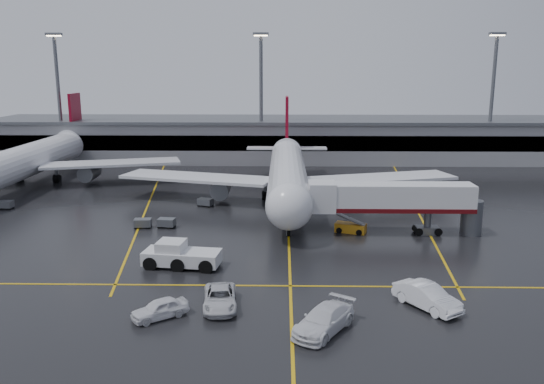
{
  "coord_description": "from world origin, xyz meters",
  "views": [
    {
      "loc": [
        -0.72,
        -67.58,
        18.67
      ],
      "look_at": [
        -2.0,
        -2.0,
        4.0
      ],
      "focal_mm": 36.47,
      "sensor_mm": 36.0,
      "label": 1
    }
  ],
  "objects": [
    {
      "name": "second_airliner",
      "position": [
        -42.0,
        21.7,
        4.21
      ],
      "size": [
        48.8,
        45.6,
        14.1
      ],
      "color": "silver",
      "rests_on": "ground"
    },
    {
      "name": "light_mast_left",
      "position": [
        -45.0,
        42.0,
        14.47
      ],
      "size": [
        3.0,
        1.2,
        25.45
      ],
      "color": "#595B60",
      "rests_on": "ground"
    },
    {
      "name": "apron_line_stop",
      "position": [
        0.0,
        -22.0,
        0.01
      ],
      "size": [
        60.0,
        0.25,
        0.02
      ],
      "primitive_type": "cube",
      "color": "gold",
      "rests_on": "ground"
    },
    {
      "name": "baggage_cart_c",
      "position": [
        -11.42,
        6.7,
        0.63
      ],
      "size": [
        2.33,
        1.93,
        1.12
      ],
      "color": "#595B60",
      "rests_on": "ground"
    },
    {
      "name": "service_van_d",
      "position": [
        -10.07,
        -28.54,
        0.75
      ],
      "size": [
        4.63,
        3.99,
        1.5
      ],
      "primitive_type": "imported",
      "rotation": [
        0.0,
        0.0,
        -0.96
      ],
      "color": "white",
      "rests_on": "ground"
    },
    {
      "name": "light_mast_right",
      "position": [
        40.0,
        42.0,
        14.47
      ],
      "size": [
        3.0,
        1.2,
        25.45
      ],
      "color": "#595B60",
      "rests_on": "ground"
    },
    {
      "name": "baggage_cart_a",
      "position": [
        -14.66,
        -3.93,
        0.63
      ],
      "size": [
        2.16,
        1.57,
        1.12
      ],
      "color": "#595B60",
      "rests_on": "ground"
    },
    {
      "name": "apron_line_right",
      "position": [
        18.0,
        10.0,
        0.01
      ],
      "size": [
        7.57,
        69.64,
        0.02
      ],
      "primitive_type": "cube",
      "rotation": [
        0.0,
        0.0,
        -0.1
      ],
      "color": "gold",
      "rests_on": "ground"
    },
    {
      "name": "apron_line_centre",
      "position": [
        0.0,
        0.0,
        0.01
      ],
      "size": [
        0.25,
        90.0,
        0.02
      ],
      "primitive_type": "cube",
      "color": "gold",
      "rests_on": "ground"
    },
    {
      "name": "main_airliner",
      "position": [
        0.0,
        9.7,
        4.21
      ],
      "size": [
        48.8,
        45.6,
        14.1
      ],
      "color": "silver",
      "rests_on": "ground"
    },
    {
      "name": "service_van_b",
      "position": [
        2.32,
        -30.52,
        0.9
      ],
      "size": [
        5.51,
        6.56,
        1.8
      ],
      "primitive_type": "imported",
      "rotation": [
        0.0,
        0.0,
        -0.58
      ],
      "color": "white",
      "rests_on": "ground"
    },
    {
      "name": "apron_line_left",
      "position": [
        -20.0,
        10.0,
        0.01
      ],
      "size": [
        9.99,
        69.35,
        0.02
      ],
      "primitive_type": "cube",
      "rotation": [
        0.0,
        0.0,
        0.14
      ],
      "color": "gold",
      "rests_on": "ground"
    },
    {
      "name": "terminal",
      "position": [
        0.0,
        47.93,
        4.32
      ],
      "size": [
        122.0,
        19.0,
        8.6
      ],
      "color": "gray",
      "rests_on": "ground"
    },
    {
      "name": "baggage_cart_b",
      "position": [
        -17.47,
        -4.13,
        0.63
      ],
      "size": [
        2.11,
        1.48,
        1.12
      ],
      "color": "#595B60",
      "rests_on": "ground"
    },
    {
      "name": "pushback_tractor",
      "position": [
        -10.59,
        -17.23,
        1.04
      ],
      "size": [
        7.65,
        4.0,
        2.62
      ],
      "color": "silver",
      "rests_on": "ground"
    },
    {
      "name": "ground",
      "position": [
        0.0,
        0.0,
        0.0
      ],
      "size": [
        220.0,
        220.0,
        0.0
      ],
      "primitive_type": "plane",
      "color": "black",
      "rests_on": "ground"
    },
    {
      "name": "light_mast_mid",
      "position": [
        -5.0,
        42.0,
        14.47
      ],
      "size": [
        3.0,
        1.2,
        25.45
      ],
      "color": "#595B60",
      "rests_on": "ground"
    },
    {
      "name": "belt_loader",
      "position": [
        7.25,
        -5.52,
        0.55
      ],
      "size": [
        3.82,
        2.63,
        2.23
      ],
      "color": "orange",
      "rests_on": "ground"
    },
    {
      "name": "jet_bridge",
      "position": [
        11.87,
        -6.0,
        3.93
      ],
      "size": [
        19.9,
        3.4,
        6.05
      ],
      "color": "silver",
      "rests_on": "ground"
    },
    {
      "name": "baggage_cart_e",
      "position": [
        -38.56,
        4.7,
        0.63
      ],
      "size": [
        2.05,
        1.37,
        1.12
      ],
      "color": "#595B60",
      "rests_on": "ground"
    },
    {
      "name": "service_van_c",
      "position": [
        10.83,
        -26.3,
        0.96
      ],
      "size": [
        4.97,
        5.99,
        1.93
      ],
      "primitive_type": "imported",
      "rotation": [
        0.0,
        0.0,
        0.59
      ],
      "color": "white",
      "rests_on": "ground"
    },
    {
      "name": "service_van_a",
      "position": [
        -5.67,
        -26.56,
        0.78
      ],
      "size": [
        3.15,
        5.84,
        1.56
      ],
      "primitive_type": "imported",
      "rotation": [
        0.0,
        0.0,
        0.1
      ],
      "color": "silver",
      "rests_on": "ground"
    }
  ]
}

